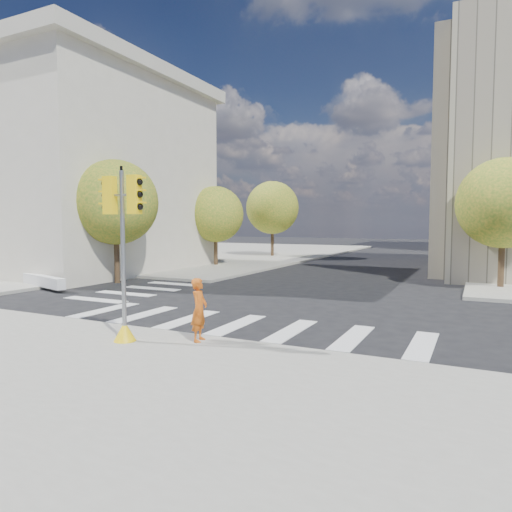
{
  "coord_description": "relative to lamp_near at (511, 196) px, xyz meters",
  "views": [
    {
      "loc": [
        6.52,
        -14.17,
        3.13
      ],
      "look_at": [
        0.24,
        -1.35,
        2.1
      ],
      "focal_mm": 32.0,
      "sensor_mm": 36.0,
      "label": 1
    }
  ],
  "objects": [
    {
      "name": "tree_lw_far",
      "position": [
        -18.5,
        10.0,
        -0.04
      ],
      "size": [
        4.8,
        4.8,
        6.95
      ],
      "color": "#382616",
      "rests_on": "ground"
    },
    {
      "name": "lamp_far",
      "position": [
        0.0,
        14.0,
        0.0
      ],
      "size": [
        0.35,
        0.18,
        8.11
      ],
      "color": "black",
      "rests_on": "sidewalk_far_right"
    },
    {
      "name": "sidewalk_far_left",
      "position": [
        -28.0,
        12.0,
        -4.5
      ],
      "size": [
        28.0,
        40.0,
        0.15
      ],
      "primitive_type": "cube",
      "color": "gray",
      "rests_on": "ground"
    },
    {
      "name": "tree_lw_mid",
      "position": [
        -18.5,
        0.0,
        -0.82
      ],
      "size": [
        4.0,
        4.0,
        5.77
      ],
      "color": "#382616",
      "rests_on": "ground"
    },
    {
      "name": "tree_re_mid",
      "position": [
        -0.5,
        8.0,
        -0.23
      ],
      "size": [
        4.6,
        4.6,
        6.66
      ],
      "color": "#382616",
      "rests_on": "ground"
    },
    {
      "name": "ground",
      "position": [
        -8.0,
        -14.0,
        -4.58
      ],
      "size": [
        160.0,
        160.0,
        0.0
      ],
      "primitive_type": "plane",
      "color": "black",
      "rests_on": "ground"
    },
    {
      "name": "traffic_signal",
      "position": [
        -9.46,
        -19.42,
        -2.58
      ],
      "size": [
        1.07,
        0.56,
        4.39
      ],
      "rotation": [
        0.0,
        0.0,
        0.04
      ],
      "color": "yellow",
      "rests_on": "sidewalk_near"
    },
    {
      "name": "tree_re_near",
      "position": [
        -0.5,
        -4.0,
        -0.53
      ],
      "size": [
        4.2,
        4.2,
        6.16
      ],
      "color": "#382616",
      "rests_on": "ground"
    },
    {
      "name": "tree_re_far",
      "position": [
        -0.5,
        20.0,
        -0.71
      ],
      "size": [
        4.0,
        4.0,
        5.88
      ],
      "color": "#382616",
      "rests_on": "ground"
    },
    {
      "name": "lamp_near",
      "position": [
        0.0,
        0.0,
        0.0
      ],
      "size": [
        0.35,
        0.18,
        8.11
      ],
      "color": "black",
      "rests_on": "sidewalk_far_right"
    },
    {
      "name": "planter_wall",
      "position": [
        -21.0,
        -13.04,
        -4.18
      ],
      "size": [
        5.87,
        2.07,
        0.5
      ],
      "primitive_type": "cube",
      "rotation": [
        0.0,
        0.0,
        -0.29
      ],
      "color": "silver",
      "rests_on": "sidewalk_left_near"
    },
    {
      "name": "photographer",
      "position": [
        -7.76,
        -18.6,
        -3.63
      ],
      "size": [
        0.5,
        0.65,
        1.6
      ],
      "primitive_type": "imported",
      "rotation": [
        0.0,
        0.0,
        1.78
      ],
      "color": "#BF5212",
      "rests_on": "sidewalk_near"
    },
    {
      "name": "tree_lw_near",
      "position": [
        -18.5,
        -10.0,
        -0.38
      ],
      "size": [
        4.4,
        4.4,
        6.41
      ],
      "color": "#382616",
      "rests_on": "ground"
    },
    {
      "name": "classical_building",
      "position": [
        -28.0,
        -6.0,
        1.86
      ],
      "size": [
        19.0,
        15.0,
        12.7
      ],
      "color": "beige",
      "rests_on": "ground"
    }
  ]
}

